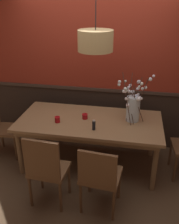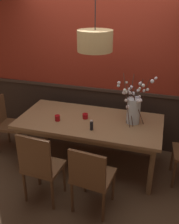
{
  "view_description": "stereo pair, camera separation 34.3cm",
  "coord_description": "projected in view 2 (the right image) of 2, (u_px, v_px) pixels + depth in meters",
  "views": [
    {
      "loc": [
        0.6,
        -3.18,
        2.42
      ],
      "look_at": [
        0.0,
        0.0,
        0.89
      ],
      "focal_mm": 40.37,
      "sensor_mm": 36.0,
      "label": 1
    },
    {
      "loc": [
        0.94,
        -3.09,
        2.42
      ],
      "look_at": [
        0.0,
        0.0,
        0.89
      ],
      "focal_mm": 40.37,
      "sensor_mm": 36.0,
      "label": 2
    }
  ],
  "objects": [
    {
      "name": "chair_far_side_left",
      "position": [
        89.0,
        106.0,
        4.6
      ],
      "size": [
        0.44,
        0.39,
        0.98
      ],
      "color": "brown",
      "rests_on": "ground"
    },
    {
      "name": "chair_near_side_right",
      "position": [
        91.0,
        176.0,
        2.89
      ],
      "size": [
        0.49,
        0.47,
        0.91
      ],
      "color": "brown",
      "rests_on": "ground"
    },
    {
      "name": "chair_head_west_end",
      "position": [
        7.0,
        122.0,
        4.13
      ],
      "size": [
        0.47,
        0.45,
        0.92
      ],
      "color": "brown",
      "rests_on": "ground"
    },
    {
      "name": "chair_far_side_right",
      "position": [
        121.0,
        113.0,
        4.42
      ],
      "size": [
        0.45,
        0.45,
        0.94
      ],
      "color": "brown",
      "rests_on": "ground"
    },
    {
      "name": "pendant_lamp",
      "position": [
        95.0,
        41.0,
        3.09
      ],
      "size": [
        0.44,
        0.44,
        1.21
      ],
      "color": "tan"
    },
    {
      "name": "back_wall",
      "position": [
        103.0,
        59.0,
        3.98
      ],
      "size": [
        4.87,
        0.14,
        2.97
      ],
      "color": "#2D2119",
      "rests_on": "ground"
    },
    {
      "name": "ground_plane",
      "position": [
        90.0,
        163.0,
        3.96
      ],
      "size": [
        24.0,
        24.0,
        0.0
      ],
      "primitive_type": "plane",
      "color": "brown"
    },
    {
      "name": "dining_table",
      "position": [
        89.0,
        125.0,
        3.66
      ],
      "size": [
        2.06,
        1.0,
        0.76
      ],
      "color": "#997047",
      "rests_on": "ground"
    },
    {
      "name": "chair_near_side_left",
      "position": [
        40.0,
        165.0,
        3.02
      ],
      "size": [
        0.47,
        0.41,
        0.99
      ],
      "color": "brown",
      "rests_on": "ground"
    },
    {
      "name": "candle_holder_nearer_edge",
      "position": [
        85.0,
        116.0,
        3.66
      ],
      "size": [
        0.08,
        0.08,
        0.08
      ],
      "color": "#9E0F14",
      "rests_on": "dining_table"
    },
    {
      "name": "candle_holder_nearer_center",
      "position": [
        57.0,
        118.0,
        3.59
      ],
      "size": [
        0.08,
        0.08,
        0.09
      ],
      "color": "#9E0F14",
      "rests_on": "dining_table"
    },
    {
      "name": "vase_with_blossoms",
      "position": [
        134.0,
        109.0,
        3.48
      ],
      "size": [
        0.49,
        0.44,
        0.69
      ],
      "color": "silver",
      "rests_on": "dining_table"
    },
    {
      "name": "condiment_bottle",
      "position": [
        92.0,
        125.0,
        3.34
      ],
      "size": [
        0.04,
        0.04,
        0.14
      ],
      "color": "black",
      "rests_on": "dining_table"
    }
  ]
}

